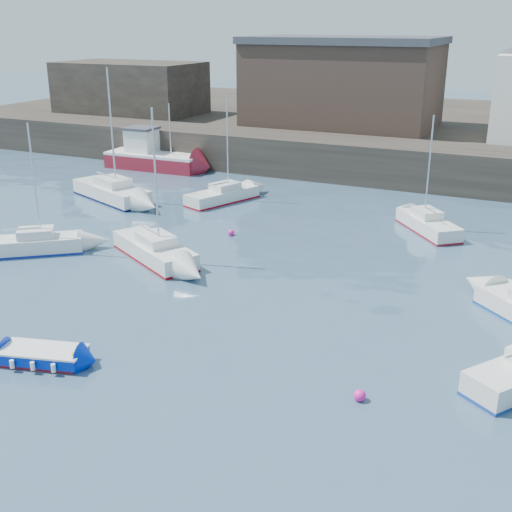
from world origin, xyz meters
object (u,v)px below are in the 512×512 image
at_px(fishing_boat, 152,156).
at_px(sailboat_f, 428,224).
at_px(sailboat_a, 32,244).
at_px(sailboat_b, 155,250).
at_px(buoy_far, 231,235).
at_px(blue_dinghy, 43,355).
at_px(buoy_mid, 359,400).
at_px(sailboat_e, 112,191).
at_px(sailboat_h, 223,195).

xyz_separation_m(fishing_boat, sailboat_f, (24.28, -7.74, -0.58)).
xyz_separation_m(sailboat_a, sailboat_b, (6.43, 1.94, 0.03)).
bearing_deg(sailboat_f, sailboat_a, -145.55).
distance_m(sailboat_f, buoy_far, 11.53).
relative_size(sailboat_b, sailboat_f, 1.17).
relative_size(blue_dinghy, buoy_mid, 8.21).
xyz_separation_m(fishing_boat, sailboat_e, (3.09, -9.71, -0.47)).
height_order(fishing_boat, buoy_mid, fishing_boat).
bearing_deg(sailboat_f, sailboat_e, -174.71).
xyz_separation_m(sailboat_a, buoy_far, (8.25, 7.08, -0.48)).
distance_m(sailboat_b, buoy_far, 5.47).
bearing_deg(sailboat_a, fishing_boat, 106.22).
height_order(sailboat_b, sailboat_h, sailboat_b).
bearing_deg(sailboat_e, buoy_far, -17.79).
distance_m(sailboat_a, buoy_mid, 20.86).
xyz_separation_m(fishing_boat, sailboat_b, (12.34, -18.40, -0.54)).
xyz_separation_m(blue_dinghy, sailboat_f, (9.56, 21.49, 0.14)).
bearing_deg(fishing_boat, sailboat_h, -33.96).
bearing_deg(buoy_mid, sailboat_b, 148.09).
distance_m(fishing_boat, sailboat_f, 25.49).
bearing_deg(sailboat_e, sailboat_b, -43.20).
xyz_separation_m(sailboat_a, buoy_mid, (19.85, -6.41, -0.48)).
height_order(sailboat_e, buoy_far, sailboat_e).
bearing_deg(blue_dinghy, buoy_far, 91.99).
bearing_deg(sailboat_b, sailboat_h, 100.25).
distance_m(blue_dinghy, buoy_mid, 11.32).
distance_m(sailboat_f, sailboat_h, 14.04).
relative_size(sailboat_a, sailboat_f, 1.02).
xyz_separation_m(fishing_boat, sailboat_h, (10.27, -6.92, -0.59)).
bearing_deg(fishing_boat, sailboat_a, -73.78).
bearing_deg(sailboat_f, buoy_mid, -85.53).
relative_size(sailboat_a, buoy_mid, 16.89).
bearing_deg(sailboat_h, fishing_boat, 146.04).
distance_m(blue_dinghy, sailboat_b, 11.10).
height_order(blue_dinghy, buoy_mid, blue_dinghy).
xyz_separation_m(fishing_boat, buoy_mid, (25.76, -26.75, -1.05)).
bearing_deg(buoy_far, sailboat_e, 162.21).
bearing_deg(sailboat_h, blue_dinghy, -78.71).
relative_size(sailboat_b, buoy_mid, 19.25).
bearing_deg(sailboat_f, sailboat_h, 176.61).
distance_m(sailboat_e, sailboat_f, 21.28).
xyz_separation_m(sailboat_f, buoy_far, (-10.11, -5.52, -0.47)).
bearing_deg(blue_dinghy, sailboat_h, 101.29).
distance_m(blue_dinghy, sailboat_f, 23.52).
bearing_deg(sailboat_e, fishing_boat, 107.66).
relative_size(buoy_mid, buoy_far, 1.08).
distance_m(sailboat_h, buoy_mid, 25.18).
distance_m(blue_dinghy, sailboat_a, 12.52).
xyz_separation_m(sailboat_b, sailboat_h, (-2.08, 11.48, -0.05)).
distance_m(sailboat_e, buoy_far, 11.65).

